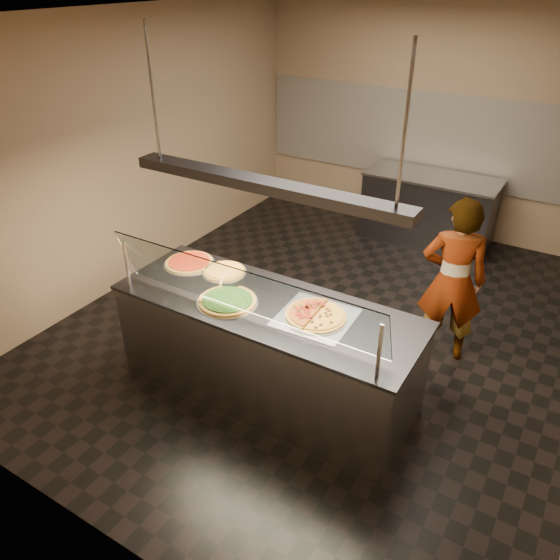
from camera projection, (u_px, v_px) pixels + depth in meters
The scene contains 20 objects.
ground at pixel (327, 325), 5.84m from camera, with size 5.00×6.00×0.02m, color black.
ceiling at pixel (344, 12), 4.32m from camera, with size 5.00×6.00×0.02m, color silver.
wall_back at pixel (434, 123), 7.31m from camera, with size 5.00×0.02×3.00m, color #907A5D.
wall_front at pixel (78, 369), 2.86m from camera, with size 5.00×0.02×3.00m, color #907A5D.
wall_left at pixel (136, 150), 6.21m from camera, with size 0.02×6.00×3.00m, color #907A5D.
tile_band at pixel (431, 138), 7.39m from camera, with size 4.90×0.02×1.20m, color silver.
serving_counter at pixel (267, 349), 4.70m from camera, with size 2.60×0.94×0.93m.
sneeze_guard at pixel (241, 291), 4.07m from camera, with size 2.36×0.18×0.54m.
perforated_tray at pixel (316, 317), 4.29m from camera, with size 0.60×0.60×0.01m.
half_pizza_pepperoni at pixel (303, 310), 4.32m from camera, with size 0.26×0.48×0.05m.
half_pizza_sausage at pixel (329, 319), 4.22m from camera, with size 0.26×0.48×0.04m.
pizza_spinach at pixel (228, 301), 4.48m from camera, with size 0.51×0.51×0.03m.
pizza_cheese at pixel (225, 271), 4.91m from camera, with size 0.40×0.40×0.03m.
pizza_tomato at pixel (190, 262), 5.06m from camera, with size 0.46×0.46×0.03m.
pizza_spatula at pixel (225, 284), 4.69m from camera, with size 0.25×0.21×0.02m.
prep_table at pixel (428, 209), 7.39m from camera, with size 1.73×0.74×0.93m.
worker at pixel (453, 281), 5.01m from camera, with size 0.60×0.39×1.64m, color black.
heat_lamp_housing at pixel (265, 185), 3.96m from camera, with size 2.30×0.18×0.08m, color #323237.
lamp_rod_left at pixel (153, 93), 4.13m from camera, with size 0.02×0.02×1.01m, color #B7B7BC.
lamp_rod_right at pixel (405, 128), 3.23m from camera, with size 0.02×0.02×1.01m, color #B7B7BC.
Camera 1 is at (2.07, -4.37, 3.34)m, focal length 35.00 mm.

